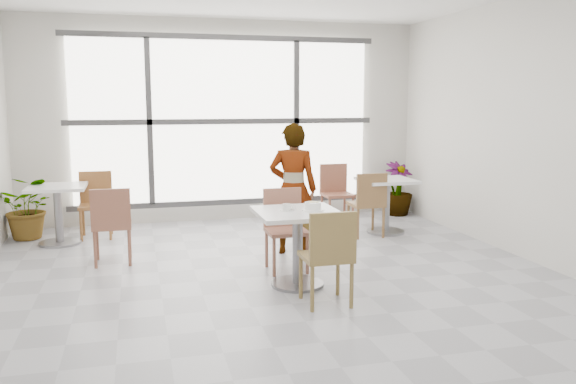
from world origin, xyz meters
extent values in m
plane|color=#9E9EA5|center=(0.00, 0.00, 0.00)|extent=(7.00, 7.00, 0.00)
plane|color=silver|center=(0.00, 3.50, 1.50)|extent=(6.00, 0.00, 6.00)
plane|color=silver|center=(0.00, -3.50, 1.50)|extent=(6.00, 0.00, 6.00)
plane|color=silver|center=(3.00, 0.00, 1.50)|extent=(0.00, 7.00, 7.00)
cube|color=white|center=(0.00, 3.44, 1.50)|extent=(4.40, 0.04, 2.40)
cube|color=#3F3F42|center=(0.00, 3.41, 1.50)|extent=(4.60, 0.05, 0.08)
cube|color=#3F3F42|center=(-1.10, 3.41, 1.50)|extent=(0.08, 0.05, 2.40)
cube|color=#3F3F42|center=(1.10, 3.41, 1.50)|extent=(0.08, 0.05, 2.40)
cube|color=#3F3F42|center=(0.00, 3.41, 0.28)|extent=(4.60, 0.05, 0.08)
cube|color=#3F3F42|center=(0.00, 3.41, 2.72)|extent=(4.60, 0.05, 0.08)
cube|color=silver|center=(0.19, 0.07, 0.73)|extent=(0.80, 0.80, 0.04)
cylinder|color=slate|center=(0.19, 0.07, 0.35)|extent=(0.10, 0.10, 0.71)
cylinder|color=slate|center=(0.19, 0.07, 0.01)|extent=(0.52, 0.52, 0.03)
cube|color=olive|center=(0.30, -0.49, 0.43)|extent=(0.42, 0.42, 0.04)
cube|color=olive|center=(0.30, -0.68, 0.66)|extent=(0.42, 0.04, 0.42)
cylinder|color=olive|center=(0.48, -0.31, 0.21)|extent=(0.04, 0.04, 0.41)
cylinder|color=olive|center=(0.48, -0.67, 0.21)|extent=(0.04, 0.04, 0.41)
cylinder|color=olive|center=(0.12, -0.31, 0.21)|extent=(0.04, 0.04, 0.41)
cylinder|color=olive|center=(0.12, -0.67, 0.21)|extent=(0.04, 0.04, 0.41)
cube|color=#A26650|center=(0.22, 0.59, 0.43)|extent=(0.42, 0.42, 0.04)
cube|color=#A26650|center=(0.22, 0.78, 0.66)|extent=(0.42, 0.04, 0.42)
cylinder|color=#A26650|center=(0.04, 0.41, 0.21)|extent=(0.04, 0.04, 0.41)
cylinder|color=#A26650|center=(0.04, 0.77, 0.21)|extent=(0.04, 0.04, 0.41)
cylinder|color=#A26650|center=(0.40, 0.41, 0.21)|extent=(0.04, 0.04, 0.41)
cylinder|color=#A26650|center=(0.40, 0.77, 0.21)|extent=(0.04, 0.04, 0.41)
cylinder|color=white|center=(0.34, 0.05, 0.76)|extent=(0.21, 0.21, 0.01)
cylinder|color=white|center=(0.34, 0.05, 0.80)|extent=(0.16, 0.16, 0.07)
torus|color=white|center=(0.34, 0.05, 0.83)|extent=(0.16, 0.16, 0.01)
cylinder|color=beige|center=(0.34, 0.05, 0.80)|extent=(0.14, 0.14, 0.05)
cylinder|color=beige|center=(0.34, 0.05, 0.83)|extent=(0.03, 0.03, 0.02)
cylinder|color=beige|center=(0.38, 0.04, 0.83)|extent=(0.03, 0.03, 0.01)
cylinder|color=beige|center=(0.38, 0.03, 0.83)|extent=(0.03, 0.03, 0.01)
cylinder|color=beige|center=(0.32, 0.07, 0.83)|extent=(0.03, 0.03, 0.01)
cylinder|color=beige|center=(0.32, 0.04, 0.83)|extent=(0.03, 0.03, 0.02)
cylinder|color=beige|center=(0.34, 0.06, 0.83)|extent=(0.03, 0.03, 0.01)
cylinder|color=beige|center=(0.34, 0.07, 0.83)|extent=(0.03, 0.03, 0.01)
cylinder|color=#F8DFA0|center=(0.32, 0.04, 0.83)|extent=(0.03, 0.03, 0.01)
cylinder|color=beige|center=(0.37, 0.05, 0.83)|extent=(0.03, 0.03, 0.01)
cylinder|color=#EFE59A|center=(0.31, 0.04, 0.83)|extent=(0.03, 0.03, 0.01)
cylinder|color=#F1E39B|center=(0.36, 0.05, 0.83)|extent=(0.03, 0.03, 0.02)
cylinder|color=white|center=(0.09, 0.10, 0.75)|extent=(0.13, 0.13, 0.01)
cylinder|color=white|center=(0.09, 0.10, 0.79)|extent=(0.08, 0.08, 0.06)
torus|color=white|center=(0.13, 0.10, 0.79)|extent=(0.05, 0.01, 0.05)
cylinder|color=black|center=(0.09, 0.10, 0.81)|extent=(0.07, 0.07, 0.00)
cube|color=silver|center=(0.14, 0.08, 0.76)|extent=(0.09, 0.05, 0.00)
sphere|color=silver|center=(0.18, 0.10, 0.76)|extent=(0.02, 0.02, 0.02)
imported|color=black|center=(0.47, 1.28, 0.78)|extent=(0.66, 0.55, 1.55)
cube|color=white|center=(-2.29, 2.46, 0.73)|extent=(0.70, 0.70, 0.04)
cylinder|color=gray|center=(-2.29, 2.46, 0.35)|extent=(0.10, 0.10, 0.71)
cylinder|color=gray|center=(-2.29, 2.46, 0.01)|extent=(0.52, 0.52, 0.03)
cube|color=white|center=(2.00, 2.01, 0.73)|extent=(0.70, 0.70, 0.04)
cylinder|color=gray|center=(2.00, 2.01, 0.35)|extent=(0.10, 0.10, 0.71)
cylinder|color=gray|center=(2.00, 2.01, 0.01)|extent=(0.52, 0.52, 0.03)
cube|color=#8E5641|center=(-1.60, 1.37, 0.43)|extent=(0.42, 0.42, 0.04)
cube|color=#8E5641|center=(-1.60, 1.18, 0.66)|extent=(0.42, 0.04, 0.42)
cylinder|color=#8E5641|center=(-1.42, 1.55, 0.21)|extent=(0.04, 0.04, 0.41)
cylinder|color=#8E5641|center=(-1.42, 1.19, 0.21)|extent=(0.04, 0.04, 0.41)
cylinder|color=#8E5641|center=(-1.78, 1.55, 0.21)|extent=(0.04, 0.04, 0.41)
cylinder|color=#8E5641|center=(-1.78, 1.19, 0.21)|extent=(0.04, 0.04, 0.41)
cube|color=#965F31|center=(-1.85, 2.70, 0.43)|extent=(0.42, 0.42, 0.04)
cube|color=#965F31|center=(-1.85, 2.89, 0.66)|extent=(0.42, 0.04, 0.42)
cylinder|color=#965F31|center=(-2.03, 2.52, 0.21)|extent=(0.04, 0.04, 0.41)
cylinder|color=#965F31|center=(-2.03, 2.88, 0.21)|extent=(0.04, 0.04, 0.41)
cylinder|color=#965F31|center=(-1.67, 2.52, 0.21)|extent=(0.04, 0.04, 0.41)
cylinder|color=#965F31|center=(-1.67, 2.88, 0.21)|extent=(0.04, 0.04, 0.41)
cube|color=brown|center=(1.66, 1.91, 0.43)|extent=(0.42, 0.42, 0.04)
cube|color=brown|center=(1.66, 1.72, 0.66)|extent=(0.42, 0.04, 0.42)
cylinder|color=brown|center=(1.84, 2.09, 0.21)|extent=(0.04, 0.04, 0.41)
cylinder|color=brown|center=(1.84, 1.73, 0.21)|extent=(0.04, 0.04, 0.41)
cylinder|color=brown|center=(1.48, 2.09, 0.21)|extent=(0.04, 0.04, 0.41)
cylinder|color=brown|center=(1.48, 1.73, 0.21)|extent=(0.04, 0.04, 0.41)
cube|color=brown|center=(1.55, 2.76, 0.43)|extent=(0.42, 0.42, 0.04)
cube|color=brown|center=(1.55, 2.95, 0.66)|extent=(0.42, 0.04, 0.42)
cylinder|color=brown|center=(1.37, 2.58, 0.21)|extent=(0.04, 0.04, 0.41)
cylinder|color=brown|center=(1.37, 2.94, 0.21)|extent=(0.04, 0.04, 0.41)
cylinder|color=brown|center=(1.73, 2.58, 0.21)|extent=(0.04, 0.04, 0.41)
cylinder|color=brown|center=(1.73, 2.94, 0.21)|extent=(0.04, 0.04, 0.41)
imported|color=#468544|center=(-2.70, 2.88, 0.42)|extent=(0.86, 0.78, 0.84)
imported|color=#3F7338|center=(2.70, 3.14, 0.42)|extent=(0.60, 0.60, 0.85)
camera|label=1|loc=(-1.31, -5.31, 1.81)|focal=36.52mm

